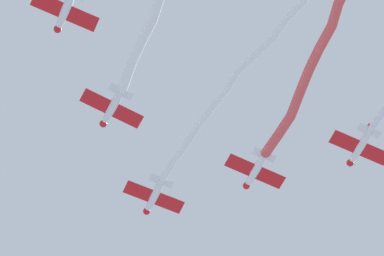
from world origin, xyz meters
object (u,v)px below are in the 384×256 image
Objects in this scene: airplane_slot at (65,11)px; airplane_left_wing at (112,108)px; airplane_right_wing at (255,170)px; airplane_trail at (360,147)px; airplane_lead at (154,196)px.

airplane_left_wing is at bearing -46.04° from airplane_slot.
airplane_trail is (-8.50, 5.64, -0.30)m from airplane_right_wing.
airplane_lead and airplane_trail have the same top height.
airplane_lead is at bearing 49.85° from airplane_trail.
airplane_slot is at bearing 91.84° from airplane_trail.
airplane_left_wing is 1.01× the size of airplane_slot.
airplane_trail is at bearing -129.59° from airplane_lead.
airplane_slot is (21.49, 10.09, -0.60)m from airplane_right_wing.
airplane_right_wing reaches higher than airplane_trail.
airplane_slot is (13.00, 15.73, -0.30)m from airplane_lead.
airplane_right_wing reaches higher than airplane_left_wing.
airplane_left_wing and airplane_trail have the same top height.
airplane_right_wing is 23.75m from airplane_slot.
airplane_left_wing is 15.17m from airplane_right_wing.
airplane_right_wing reaches higher than airplane_lead.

